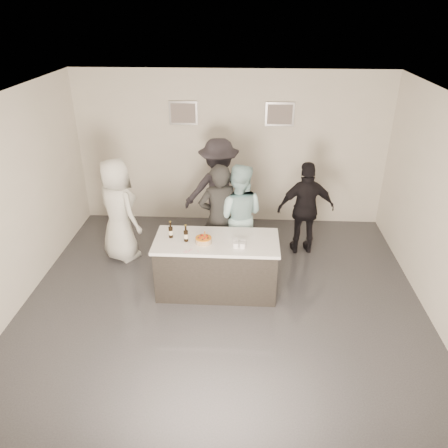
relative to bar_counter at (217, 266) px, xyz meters
The scene contains 18 objects.
floor 0.65m from the bar_counter, 76.44° to the right, with size 6.00×6.00×0.00m, color #3D3D42.
ceiling 2.59m from the bar_counter, 76.44° to the right, with size 6.00×6.00×0.00m, color white.
wall_back 2.75m from the bar_counter, 87.50° to the left, with size 6.00×0.04×3.00m, color silver.
wall_front 3.62m from the bar_counter, 88.16° to the right, with size 6.00×0.04×3.00m, color silver.
wall_left 3.11m from the bar_counter, behind, with size 0.04×6.00×3.00m, color silver.
picture_left 3.16m from the bar_counter, 107.45° to the left, with size 0.54×0.04×0.44m, color #B2B2B7.
picture_right 3.22m from the bar_counter, 68.07° to the left, with size 0.54×0.04×0.44m, color #B2B2B7.
bar_counter is the anchor object (origin of this frame).
cake 0.53m from the bar_counter, 153.88° to the right, with size 0.24×0.24×0.07m, color orange.
beer_bottle_a 0.90m from the bar_counter, behind, with size 0.07×0.07×0.26m, color black.
beer_bottle_b 0.73m from the bar_counter, behind, with size 0.07×0.07×0.26m, color black.
tumbler_cluster 0.62m from the bar_counter, 23.77° to the right, with size 0.19×0.19×0.08m, color orange.
candles 0.66m from the bar_counter, 133.58° to the right, with size 0.24×0.08×0.01m, color pink.
person_main_black 0.85m from the bar_counter, 91.05° to the left, with size 0.67×0.44×1.83m, color black.
person_main_blue 1.01m from the bar_counter, 70.31° to the left, with size 0.87×0.68×1.79m, color #A9D7DD.
person_guest_left 2.02m from the bar_counter, 152.01° to the left, with size 0.89×0.58×1.82m, color white.
person_guest_right 2.00m from the bar_counter, 41.43° to the left, with size 0.99×0.41×1.69m, color black.
person_guest_back 1.82m from the bar_counter, 92.58° to the left, with size 1.25×0.72×1.94m, color #2C2930.
Camera 1 is at (0.31, -5.19, 4.08)m, focal length 35.00 mm.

